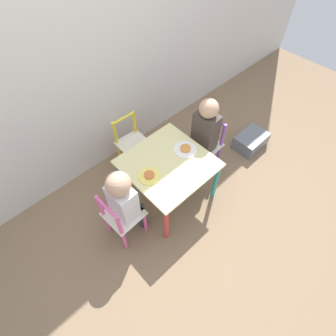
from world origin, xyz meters
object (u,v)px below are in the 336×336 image
object	(u,v)px
chair_purple	(206,145)
plate_right	(185,149)
child_left	(124,199)
kids_table	(168,167)
storage_bin	(251,141)
plate_left	(149,176)
chair_pink	(122,217)
child_right	(204,132)
chair_yellow	(132,144)

from	to	relation	value
chair_purple	plate_right	size ratio (longest dim) A/B	2.82
child_left	plate_right	bearing A→B (deg)	-90.90
kids_table	child_left	world-z (taller)	child_left
child_left	plate_right	distance (m)	0.63
kids_table	storage_bin	bearing A→B (deg)	-8.29
chair_purple	plate_left	xyz separation A→B (m)	(-0.69, -0.03, 0.21)
child_left	plate_left	world-z (taller)	child_left
kids_table	plate_right	xyz separation A→B (m)	(0.19, 0.00, 0.07)
chair_pink	plate_left	distance (m)	0.37
kids_table	plate_left	distance (m)	0.20
kids_table	chair_purple	world-z (taller)	chair_purple
chair_pink	plate_right	xyz separation A→B (m)	(0.69, 0.03, 0.21)
chair_pink	storage_bin	world-z (taller)	chair_pink
kids_table	child_left	size ratio (longest dim) A/B	0.86
chair_purple	child_right	bearing A→B (deg)	-90.00
chair_purple	chair_yellow	bearing A→B (deg)	-137.65
chair_pink	storage_bin	size ratio (longest dim) A/B	1.61
kids_table	chair_pink	xyz separation A→B (m)	(-0.50, -0.03, -0.14)
child_left	kids_table	bearing A→B (deg)	-90.00
child_right	chair_yellow	bearing A→B (deg)	-141.64
child_right	storage_bin	size ratio (longest dim) A/B	2.42
child_left	plate_right	world-z (taller)	child_left
chair_purple	plate_right	xyz separation A→B (m)	(-0.31, -0.03, 0.21)
kids_table	chair_purple	xyz separation A→B (m)	(0.50, 0.03, -0.14)
chair_pink	chair_yellow	bearing A→B (deg)	-47.53
chair_yellow	chair_purple	bearing A→B (deg)	-42.35
plate_left	storage_bin	bearing A→B (deg)	-7.00
chair_pink	plate_right	size ratio (longest dim) A/B	2.82
child_right	chair_pink	bearing A→B (deg)	-90.13
chair_yellow	plate_right	size ratio (longest dim) A/B	2.82
plate_right	storage_bin	xyz separation A→B (m)	(0.83, -0.15, -0.39)
chair_purple	child_left	distance (m)	0.96
chair_purple	plate_left	distance (m)	0.72
chair_yellow	plate_right	xyz separation A→B (m)	(0.17, -0.50, 0.21)
plate_left	storage_bin	distance (m)	1.28
chair_pink	child_left	xyz separation A→B (m)	(0.06, 0.00, 0.19)
chair_purple	child_left	bearing A→B (deg)	-90.11
kids_table	chair_yellow	size ratio (longest dim) A/B	1.21
kids_table	child_left	xyz separation A→B (m)	(-0.44, -0.02, 0.05)
child_right	plate_left	world-z (taller)	child_right
chair_pink	child_left	world-z (taller)	child_left
child_right	plate_right	distance (m)	0.25
kids_table	plate_right	distance (m)	0.20
child_left	chair_purple	bearing A→B (deg)	-89.87
chair_yellow	chair_pink	bearing A→B (deg)	-132.47
kids_table	storage_bin	xyz separation A→B (m)	(1.02, -0.15, -0.32)
child_right	child_left	world-z (taller)	child_right
plate_right	chair_yellow	bearing A→B (deg)	109.01
child_right	plate_right	bearing A→B (deg)	-87.56
plate_right	child_left	bearing A→B (deg)	-177.92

